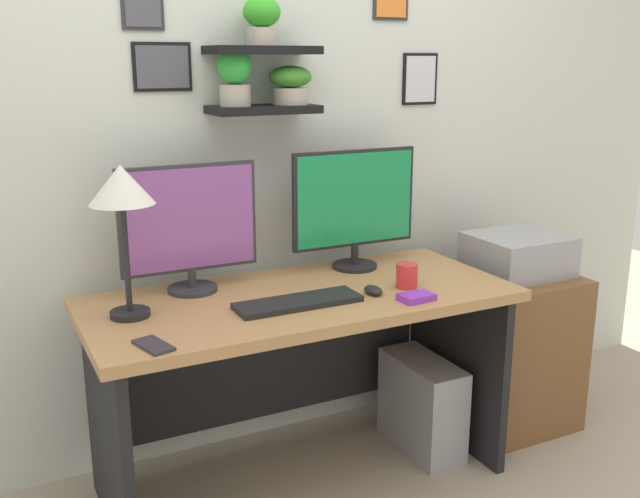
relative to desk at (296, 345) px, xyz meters
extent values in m
plane|color=tan|center=(0.00, -0.05, -0.54)|extent=(8.00, 8.00, 0.00)
cube|color=silver|center=(0.00, 0.39, 0.81)|extent=(4.40, 0.04, 2.70)
cube|color=black|center=(0.00, 0.27, 0.85)|extent=(0.40, 0.20, 0.03)
cube|color=black|center=(0.00, 0.27, 1.06)|extent=(0.40, 0.20, 0.03)
cylinder|color=#B2A899|center=(-0.11, 0.27, 0.90)|extent=(0.11, 0.11, 0.08)
ellipsoid|color=green|center=(-0.11, 0.27, 1.01)|extent=(0.12, 0.12, 0.14)
cylinder|color=#B2A899|center=(0.00, 0.27, 1.11)|extent=(0.11, 0.11, 0.06)
ellipsoid|color=green|center=(0.00, 0.27, 1.19)|extent=(0.14, 0.14, 0.11)
cylinder|color=#B2A899|center=(0.11, 0.27, 0.89)|extent=(0.13, 0.13, 0.06)
ellipsoid|color=#3F8C2C|center=(0.11, 0.27, 0.96)|extent=(0.16, 0.16, 0.08)
cube|color=#2D2D33|center=(-0.41, 0.36, 1.21)|extent=(0.15, 0.02, 0.17)
cube|color=#4C4C56|center=(-0.41, 0.36, 1.21)|extent=(0.12, 0.00, 0.14)
cube|color=black|center=(-0.35, 0.36, 1.00)|extent=(0.21, 0.02, 0.17)
cube|color=#4C4C56|center=(-0.35, 0.36, 1.00)|extent=(0.19, 0.00, 0.15)
cube|color=black|center=(0.76, 0.36, 0.94)|extent=(0.17, 0.02, 0.22)
cube|color=silver|center=(0.76, 0.36, 0.94)|extent=(0.15, 0.00, 0.19)
cube|color=tan|center=(0.00, -0.05, 0.19)|extent=(1.53, 0.68, 0.04)
cube|color=black|center=(-0.71, -0.05, -0.18)|extent=(0.04, 0.62, 0.71)
cube|color=black|center=(0.71, -0.05, -0.18)|extent=(0.04, 0.62, 0.71)
cube|color=black|center=(0.00, 0.25, -0.15)|extent=(1.33, 0.02, 0.50)
cylinder|color=#2D2D33|center=(-0.34, 0.16, 0.22)|extent=(0.18, 0.18, 0.02)
cylinder|color=#2D2D33|center=(-0.34, 0.16, 0.27)|extent=(0.03, 0.03, 0.07)
cube|color=#2D2D33|center=(-0.34, 0.17, 0.48)|extent=(0.50, 0.02, 0.38)
cube|color=#8C4C99|center=(-0.34, 0.15, 0.48)|extent=(0.48, 0.00, 0.36)
cylinder|color=black|center=(0.34, 0.16, 0.22)|extent=(0.18, 0.18, 0.02)
cylinder|color=black|center=(0.34, 0.16, 0.27)|extent=(0.03, 0.03, 0.09)
cube|color=black|center=(0.34, 0.17, 0.50)|extent=(0.53, 0.02, 0.38)
cube|color=#198C4C|center=(0.34, 0.15, 0.50)|extent=(0.51, 0.00, 0.36)
cube|color=black|center=(-0.06, -0.16, 0.22)|extent=(0.44, 0.14, 0.02)
ellipsoid|color=black|center=(0.23, -0.17, 0.23)|extent=(0.06, 0.09, 0.03)
cylinder|color=black|center=(-0.60, -0.01, 0.22)|extent=(0.13, 0.13, 0.02)
cylinder|color=black|center=(-0.60, -0.01, 0.41)|extent=(0.02, 0.02, 0.35)
cone|color=white|center=(-0.60, -0.01, 0.65)|extent=(0.21, 0.21, 0.13)
cube|color=#2D2D33|center=(-0.60, -0.30, 0.22)|extent=(0.10, 0.15, 0.01)
cylinder|color=red|center=(0.38, -0.16, 0.26)|extent=(0.08, 0.08, 0.09)
cube|color=purple|center=(0.33, -0.30, 0.23)|extent=(0.13, 0.09, 0.02)
cube|color=brown|center=(1.04, -0.01, -0.20)|extent=(0.44, 0.50, 0.67)
cube|color=#9E9EA3|center=(1.04, -0.01, 0.22)|extent=(0.38, 0.34, 0.17)
cube|color=#99999E|center=(0.54, -0.05, -0.34)|extent=(0.18, 0.40, 0.39)
camera|label=1|loc=(-1.05, -2.28, 1.03)|focal=40.71mm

